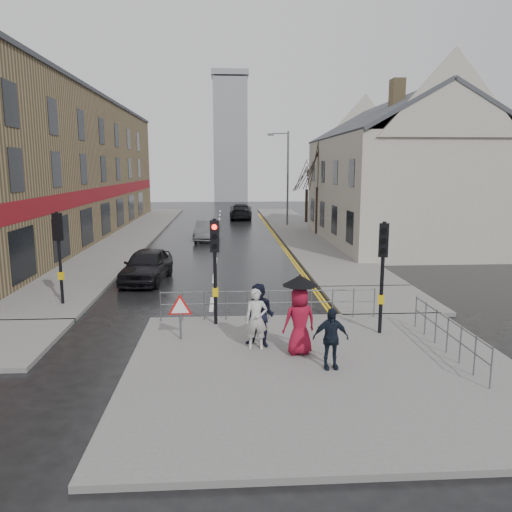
{
  "coord_description": "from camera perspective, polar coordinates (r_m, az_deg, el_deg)",
  "views": [
    {
      "loc": [
        0.52,
        -15.28,
        5.11
      ],
      "look_at": [
        1.65,
        2.6,
        1.91
      ],
      "focal_mm": 35.0,
      "sensor_mm": 36.0,
      "label": 1
    }
  ],
  "objects": [
    {
      "name": "traffic_signal_near_left",
      "position": [
        15.71,
        -4.73,
        0.36
      ],
      "size": [
        0.28,
        0.27,
        3.4
      ],
      "color": "black",
      "rests_on": "near_pavement"
    },
    {
      "name": "pedestrian_b",
      "position": [
        14.01,
        0.45,
        -6.81
      ],
      "size": [
        1.08,
        1.0,
        1.78
      ],
      "primitive_type": "imported",
      "rotation": [
        0.0,
        0.0,
        -0.48
      ],
      "color": "black",
      "rests_on": "near_pavement"
    },
    {
      "name": "tree_far",
      "position": [
        45.9,
        5.85,
        9.2
      ],
      "size": [
        2.4,
        2.4,
        5.64
      ],
      "color": "#32231C",
      "rests_on": "right_pavement"
    },
    {
      "name": "ground",
      "position": [
        16.12,
        -5.33,
        -8.41
      ],
      "size": [
        120.0,
        120.0,
        0.0
      ],
      "primitive_type": "plane",
      "color": "black",
      "rests_on": "ground"
    },
    {
      "name": "car_mid",
      "position": [
        35.55,
        -5.6,
        2.93
      ],
      "size": [
        1.84,
        4.32,
        1.38
      ],
      "primitive_type": "imported",
      "rotation": [
        0.0,
        0.0,
        -0.09
      ],
      "color": "#4B4F51",
      "rests_on": "ground"
    },
    {
      "name": "car_far",
      "position": [
        49.93,
        -1.74,
        5.13
      ],
      "size": [
        2.39,
        5.42,
        1.55
      ],
      "primitive_type": "imported",
      "rotation": [
        0.0,
        0.0,
        3.1
      ],
      "color": "black",
      "rests_on": "ground"
    },
    {
      "name": "right_pavement",
      "position": [
        41.03,
        4.81,
        3.02
      ],
      "size": [
        4.0,
        40.0,
        0.14
      ],
      "primitive_type": "cube",
      "color": "#605E5B",
      "rests_on": "ground"
    },
    {
      "name": "street_lamp",
      "position": [
        43.61,
        3.42,
        9.56
      ],
      "size": [
        1.83,
        0.25,
        8.0
      ],
      "color": "#595B5E",
      "rests_on": "right_pavement"
    },
    {
      "name": "guard_railing_front",
      "position": [
        16.5,
        1.48,
        -4.81
      ],
      "size": [
        7.14,
        0.04,
        1.0
      ],
      "color": "#595B5E",
      "rests_on": "near_pavement"
    },
    {
      "name": "traffic_signal_far_left",
      "position": [
        19.43,
        -21.63,
        1.56
      ],
      "size": [
        0.34,
        0.33,
        3.4
      ],
      "color": "black",
      "rests_on": "left_pavement"
    },
    {
      "name": "pedestrian_with_umbrella",
      "position": [
        13.43,
        5.02,
        -6.44
      ],
      "size": [
        1.01,
        0.96,
        2.17
      ],
      "color": "maroon",
      "rests_on": "near_pavement"
    },
    {
      "name": "church_tower",
      "position": [
        77.39,
        -2.95,
        12.98
      ],
      "size": [
        5.0,
        5.0,
        18.0
      ],
      "primitive_type": "cube",
      "color": "gray",
      "rests_on": "ground"
    },
    {
      "name": "pedestrian_a",
      "position": [
        13.84,
        0.03,
        -7.21
      ],
      "size": [
        0.64,
        0.44,
        1.7
      ],
      "primitive_type": "imported",
      "rotation": [
        0.0,
        0.0,
        -0.06
      ],
      "color": "#B2B2AE",
      "rests_on": "near_pavement"
    },
    {
      "name": "car_parked",
      "position": [
        23.03,
        -12.38,
        -1.05
      ],
      "size": [
        2.2,
        4.53,
        1.49
      ],
      "primitive_type": "imported",
      "rotation": [
        0.0,
        0.0,
        -0.1
      ],
      "color": "black",
      "rests_on": "ground"
    },
    {
      "name": "building_left_terrace",
      "position": [
        39.33,
        -22.48,
        9.2
      ],
      "size": [
        8.0,
        42.0,
        10.0
      ],
      "primitive_type": "cube",
      "color": "olive",
      "rests_on": "ground"
    },
    {
      "name": "pedestrian_d",
      "position": [
        12.69,
        8.52,
        -9.28
      ],
      "size": [
        0.92,
        0.41,
        1.56
      ],
      "primitive_type": "imported",
      "rotation": [
        0.0,
        0.0,
        0.04
      ],
      "color": "black",
      "rests_on": "near_pavement"
    },
    {
      "name": "warning_sign",
      "position": [
        14.71,
        -8.67,
        -6.06
      ],
      "size": [
        0.8,
        0.07,
        1.35
      ],
      "color": "#595B5E",
      "rests_on": "near_pavement"
    },
    {
      "name": "pavement_bridge_right",
      "position": [
        19.88,
        14.07,
        -4.88
      ],
      "size": [
        4.0,
        4.2,
        0.14
      ],
      "primitive_type": "cube",
      "color": "#605E5B",
      "rests_on": "ground"
    },
    {
      "name": "near_pavement",
      "position": [
        13.05,
        7.82,
        -12.7
      ],
      "size": [
        10.0,
        9.0,
        0.14
      ],
      "primitive_type": "cube",
      "color": "#605E5B",
      "rests_on": "ground"
    },
    {
      "name": "traffic_signal_near_right",
      "position": [
        15.26,
        14.3,
        -0.21
      ],
      "size": [
        0.34,
        0.33,
        3.4
      ],
      "color": "black",
      "rests_on": "near_pavement"
    },
    {
      "name": "tree_near",
      "position": [
        37.93,
        7.11,
        10.08
      ],
      "size": [
        2.4,
        2.4,
        6.58
      ],
      "color": "#32231C",
      "rests_on": "right_pavement"
    },
    {
      "name": "guard_railing_side",
      "position": [
        14.52,
        21.08,
        -7.66
      ],
      "size": [
        0.04,
        4.54,
        1.0
      ],
      "color": "#595B5E",
      "rests_on": "near_pavement"
    },
    {
      "name": "building_right_cream",
      "position": [
        35.21,
        15.63,
        9.21
      ],
      "size": [
        9.0,
        16.4,
        10.1
      ],
      "color": "#AFAA98",
      "rests_on": "ground"
    },
    {
      "name": "left_pavement",
      "position": [
        39.24,
        -13.89,
        2.44
      ],
      "size": [
        4.0,
        44.0,
        0.14
      ],
      "primitive_type": "cube",
      "color": "#605E5B",
      "rests_on": "ground"
    }
  ]
}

